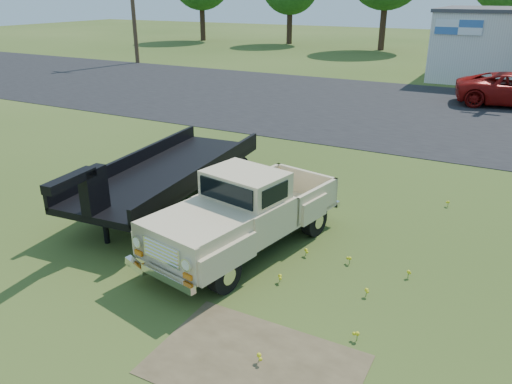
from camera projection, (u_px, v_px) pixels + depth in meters
ground at (259, 253)px, 10.37m from camera, size 140.00×140.00×0.00m
asphalt_lot at (412, 111)px, 22.66m from camera, size 90.00×14.00×0.02m
dirt_patch_a at (255, 365)px, 7.26m from camera, size 3.00×2.00×0.01m
dirt_patch_b at (254, 183)px, 14.11m from camera, size 2.20×1.60×0.01m
vintage_pickup_truck at (246, 211)px, 10.20m from camera, size 2.77×5.07×1.74m
flatbed_trailer at (169, 168)px, 12.61m from camera, size 2.76×6.84×1.82m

